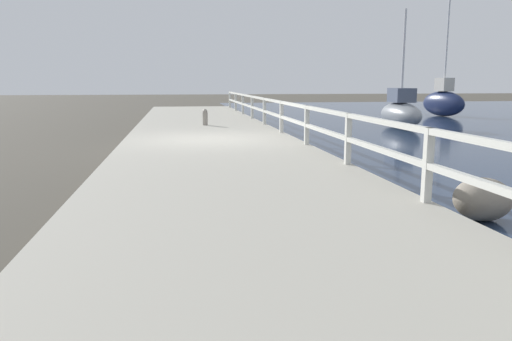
# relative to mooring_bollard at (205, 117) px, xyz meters

# --- Properties ---
(ground_plane) EXTENTS (120.00, 120.00, 0.00)m
(ground_plane) POSITION_rel_mooring_bollard_xyz_m (-0.08, -4.36, -0.58)
(ground_plane) COLOR #4C473D
(dock_walkway) EXTENTS (4.56, 36.00, 0.29)m
(dock_walkway) POSITION_rel_mooring_bollard_xyz_m (-0.08, -4.36, -0.43)
(dock_walkway) COLOR #B2AD9E
(dock_walkway) RESTS_ON ground
(railing) EXTENTS (0.10, 32.50, 0.93)m
(railing) POSITION_rel_mooring_bollard_xyz_m (2.10, -4.36, 0.36)
(railing) COLOR silver
(railing) RESTS_ON dock_walkway
(boulder_mid_strip) EXTENTS (0.75, 0.67, 0.56)m
(boulder_mid_strip) POSITION_rel_mooring_bollard_xyz_m (2.93, -11.64, -0.29)
(boulder_mid_strip) COLOR gray
(boulder_mid_strip) RESTS_ON ground
(mooring_bollard) EXTENTS (0.18, 0.18, 0.56)m
(mooring_bollard) POSITION_rel_mooring_bollard_xyz_m (0.00, 0.00, 0.00)
(mooring_bollard) COLOR gray
(mooring_bollard) RESTS_ON dock_walkway
(sailboat_navy) EXTENTS (1.37, 3.24, 5.93)m
(sailboat_navy) POSITION_rel_mooring_bollard_xyz_m (12.80, 7.03, 0.19)
(sailboat_navy) COLOR #192347
(sailboat_navy) RESTS_ON water_surface
(sailboat_gray) EXTENTS (1.24, 3.20, 4.53)m
(sailboat_gray) POSITION_rel_mooring_bollard_xyz_m (7.77, 1.26, 0.03)
(sailboat_gray) COLOR gray
(sailboat_gray) RESTS_ON water_surface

